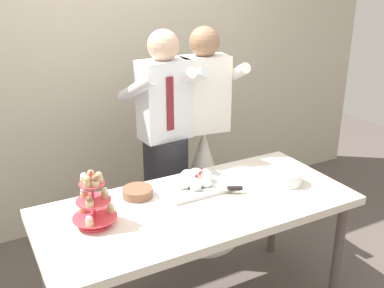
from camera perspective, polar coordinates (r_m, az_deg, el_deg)
rear_wall at (r=3.61m, az=-10.67°, el=12.10°), size 5.20×0.10×2.90m
dessert_table at (r=2.58m, az=0.77°, el=-9.00°), size 1.80×0.80×0.78m
cupcake_stand at (r=2.34m, az=-12.50°, el=-7.27°), size 0.23×0.23×0.31m
main_cake_tray at (r=2.70m, az=0.42°, el=-4.80°), size 0.42×0.37×0.12m
plate_stack at (r=2.81m, az=12.06°, el=-4.14°), size 0.19×0.19×0.09m
round_cake at (r=2.60m, az=-6.96°, el=-6.31°), size 0.24×0.24×0.06m
person_groom at (r=3.17m, az=-3.37°, el=-2.10°), size 0.49×0.52×1.66m
person_bride at (r=3.38m, az=1.44°, el=-3.59°), size 0.56×0.56×1.66m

